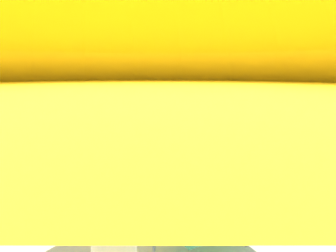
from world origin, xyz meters
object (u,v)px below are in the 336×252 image
lounger_farthest_shoreside (119,136)px  cooler_box (145,131)px  umbrella_second (117,56)px  lounger_second_shoreside (170,177)px  lounger_second_inland (199,228)px  umbrella_farthest (96,69)px  person_walking_mid (128,100)px

lounger_farthest_shoreside → cooler_box: bearing=37.3°
umbrella_second → lounger_second_shoreside: umbrella_second is taller
lounger_second_inland → cooler_box: 7.33m
lounger_second_shoreside → lounger_farthest_shoreside: lounger_second_shoreside is taller
umbrella_farthest → lounger_farthest_shoreside: bearing=59.2°
lounger_second_inland → lounger_farthest_shoreside: lounger_second_inland is taller
lounger_second_inland → lounger_second_shoreside: bearing=72.1°
umbrella_second → cooler_box: size_ratio=5.49×
umbrella_second → lounger_second_shoreside: bearing=41.2°
lounger_second_inland → person_walking_mid: size_ratio=0.94×
umbrella_farthest → lounger_farthest_shoreside: size_ratio=1.69×
umbrella_farthest → person_walking_mid: 6.06m
lounger_second_shoreside → person_walking_mid: (0.48, 8.61, 0.67)m
lounger_second_shoreside → cooler_box: (0.58, 5.23, -0.13)m
cooler_box → lounger_second_inland: bearing=-96.3°
umbrella_farthest → cooler_box: 3.65m
umbrella_second → cooler_box: (1.69, 6.20, -2.45)m
umbrella_farthest → cooler_box: (1.78, 2.26, -2.25)m
umbrella_farthest → cooler_box: bearing=51.7°
umbrella_second → lounger_farthest_shoreside: size_ratio=1.80×
lounger_second_shoreside → umbrella_farthest: 3.85m
lounger_second_inland → umbrella_farthest: umbrella_farthest is taller
umbrella_second → lounger_farthest_shoreside: 5.67m
lounger_second_inland → lounger_farthest_shoreside: size_ratio=0.92×
lounger_second_inland → person_walking_mid: 10.70m
umbrella_second → cooler_box: bearing=74.8°
umbrella_farthest → person_walking_mid: umbrella_farthest is taller
lounger_farthest_shoreside → cooler_box: (1.08, 1.07, -0.11)m
lounger_second_shoreside → umbrella_farthest: bearing=104.6°
umbrella_farthest → umbrella_second: bearing=-88.6°
person_walking_mid → lounger_farthest_shoreside: bearing=124.2°
lounger_farthest_shoreside → person_walking_mid: person_walking_mid is taller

